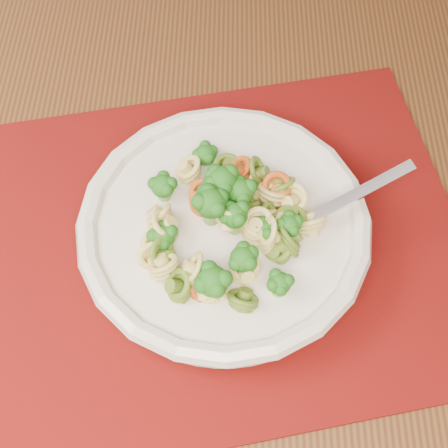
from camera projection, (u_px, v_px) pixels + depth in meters
name	position (u px, v px, depth m)	size (l,w,h in m)	color
dining_table	(247.00, 174.00, 0.78)	(1.53, 1.24, 0.72)	#513416
placemat	(213.00, 244.00, 0.61)	(0.49, 0.38, 0.00)	#5D030C
pasta_bowl	(224.00, 229.00, 0.59)	(0.28, 0.28, 0.05)	beige
pasta_broccoli_heap	(224.00, 221.00, 0.57)	(0.23, 0.23, 0.06)	#D1C067
fork	(279.00, 235.00, 0.57)	(0.19, 0.02, 0.01)	silver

